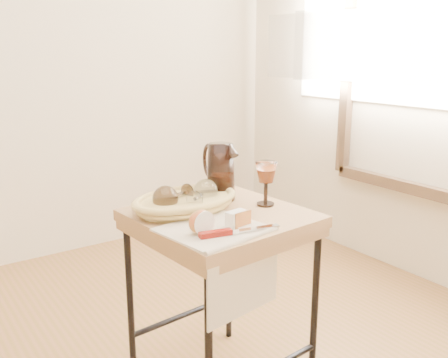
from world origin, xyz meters
TOP-DOWN VIEW (x-y plane):
  - curtain at (1.74, 0.35)m, footprint 0.02×1.00m
  - side_table at (0.42, 0.24)m, footprint 0.55×0.55m
  - tea_towel at (0.31, 0.12)m, footprint 0.32×0.29m
  - bread_basket at (0.34, 0.33)m, footprint 0.36×0.26m
  - goblet_lying_a at (0.31, 0.34)m, footprint 0.16×0.12m
  - goblet_lying_b at (0.39, 0.31)m, footprint 0.16×0.15m
  - pitcher at (0.51, 0.37)m, footprint 0.19×0.25m
  - wine_goblet at (0.60, 0.22)m, footprint 0.09×0.09m
  - apple_half at (0.26, 0.11)m, footprint 0.08×0.05m
  - apple_wedge at (0.38, 0.10)m, footprint 0.07×0.04m
  - table_knife at (0.34, 0.05)m, footprint 0.25×0.08m

SIDE VIEW (x-z plane):
  - side_table at x=0.42m, z-range 0.00..0.66m
  - tea_towel at x=0.31m, z-range 0.66..0.66m
  - table_knife at x=0.34m, z-range 0.66..0.68m
  - bread_basket at x=0.34m, z-range 0.66..0.71m
  - apple_wedge at x=0.38m, z-range 0.66..0.71m
  - apple_half at x=0.26m, z-range 0.66..0.73m
  - goblet_lying_b at x=0.39m, z-range 0.67..0.75m
  - goblet_lying_a at x=0.31m, z-range 0.67..0.75m
  - wine_goblet at x=0.60m, z-range 0.66..0.81m
  - pitcher at x=0.51m, z-range 0.64..0.88m
  - curtain at x=1.74m, z-range 0.10..2.30m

